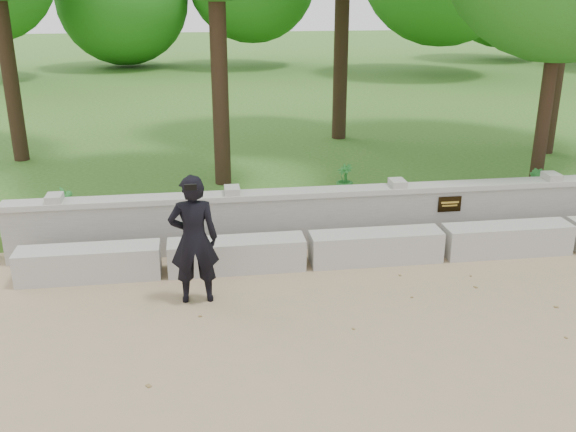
% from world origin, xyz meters
% --- Properties ---
extents(ground, '(80.00, 80.00, 0.00)m').
position_xyz_m(ground, '(0.00, 0.00, 0.00)').
color(ground, '#927759').
rests_on(ground, ground).
extents(lawn, '(40.00, 22.00, 0.25)m').
position_xyz_m(lawn, '(0.00, 14.00, 0.12)').
color(lawn, '#2D5A18').
rests_on(lawn, ground).
extents(concrete_bench, '(11.90, 0.45, 0.45)m').
position_xyz_m(concrete_bench, '(0.00, 1.90, 0.22)').
color(concrete_bench, '#AFADA6').
rests_on(concrete_bench, ground).
extents(parapet_wall, '(12.50, 0.35, 0.90)m').
position_xyz_m(parapet_wall, '(0.00, 2.60, 0.46)').
color(parapet_wall, '#A5A39C').
rests_on(parapet_wall, ground).
extents(man_main, '(0.61, 0.54, 1.66)m').
position_xyz_m(man_main, '(-3.57, 1.05, 0.83)').
color(man_main, black).
rests_on(man_main, ground).
extents(shrub_a, '(0.35, 0.40, 0.64)m').
position_xyz_m(shrub_a, '(-5.48, 3.30, 0.57)').
color(shrub_a, '#26712A').
rests_on(shrub_a, lawn).
extents(shrub_b, '(0.40, 0.42, 0.60)m').
position_xyz_m(shrub_b, '(2.20, 3.30, 0.55)').
color(shrub_b, '#26712A').
rests_on(shrub_b, lawn).
extents(shrub_d, '(0.39, 0.40, 0.54)m').
position_xyz_m(shrub_d, '(-0.90, 4.32, 0.52)').
color(shrub_d, '#26712A').
rests_on(shrub_d, lawn).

